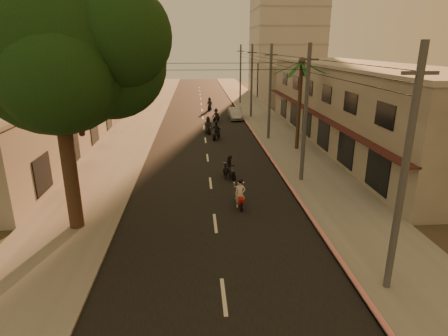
{
  "coord_description": "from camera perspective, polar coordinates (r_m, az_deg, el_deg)",
  "views": [
    {
      "loc": [
        -0.87,
        -15.6,
        8.82
      ],
      "look_at": [
        0.75,
        5.83,
        1.77
      ],
      "focal_mm": 30.0,
      "sensor_mm": 36.0,
      "label": 1
    }
  ],
  "objects": [
    {
      "name": "palm_tree",
      "position": [
        32.86,
        11.75,
        14.89
      ],
      "size": [
        5.0,
        5.0,
        8.2
      ],
      "color": "black",
      "rests_on": "ground"
    },
    {
      "name": "filler_left_far",
      "position": [
        69.07,
        -15.68,
        13.09
      ],
      "size": [
        8.0,
        14.0,
        7.0
      ],
      "primitive_type": "cube",
      "color": "gray",
      "rests_on": "ground"
    },
    {
      "name": "ground",
      "position": [
        17.94,
        -1.01,
        -11.29
      ],
      "size": [
        160.0,
        160.0,
        0.0
      ],
      "primitive_type": "plane",
      "color": "#383023",
      "rests_on": "ground"
    },
    {
      "name": "utility_poles",
      "position": [
        36.36,
        7.13,
        14.43
      ],
      "size": [
        1.2,
        48.26,
        9.0
      ],
      "color": "#38383A",
      "rests_on": "ground"
    },
    {
      "name": "road",
      "position": [
        36.68,
        -2.84,
        4.24
      ],
      "size": [
        10.0,
        140.0,
        0.02
      ],
      "primitive_type": "cube",
      "color": "black",
      "rests_on": "ground"
    },
    {
      "name": "scooter_far_a",
      "position": [
        39.27,
        -2.45,
        6.41
      ],
      "size": [
        1.04,
        1.87,
        1.85
      ],
      "rotation": [
        0.0,
        0.0,
        0.17
      ],
      "color": "black",
      "rests_on": "ground"
    },
    {
      "name": "sidewalk_right",
      "position": [
        37.6,
        8.69,
        4.48
      ],
      "size": [
        5.0,
        140.0,
        0.12
      ],
      "primitive_type": "cube",
      "color": "slate",
      "rests_on": "ground"
    },
    {
      "name": "curb_stripe",
      "position": [
        32.37,
        6.48,
        2.42
      ],
      "size": [
        0.2,
        60.0,
        0.2
      ],
      "primitive_type": "cube",
      "color": "red",
      "rests_on": "ground"
    },
    {
      "name": "parked_car",
      "position": [
        47.4,
        1.75,
        8.29
      ],
      "size": [
        1.55,
        4.29,
        1.41
      ],
      "primitive_type": "imported",
      "rotation": [
        0.0,
        0.0,
        0.01
      ],
      "color": "gray",
      "rests_on": "ground"
    },
    {
      "name": "scooter_mid_b",
      "position": [
        36.76,
        -1.2,
        5.64
      ],
      "size": [
        1.34,
        1.79,
        1.87
      ],
      "rotation": [
        0.0,
        0.0,
        -0.4
      ],
      "color": "black",
      "rests_on": "ground"
    },
    {
      "name": "filler_right",
      "position": [
        62.66,
        9.67,
        12.58
      ],
      "size": [
        8.0,
        14.0,
        6.0
      ],
      "primitive_type": "cube",
      "color": "gray",
      "rests_on": "ground"
    },
    {
      "name": "distant_tower",
      "position": [
        73.74,
        9.63,
        21.96
      ],
      "size": [
        12.1,
        12.1,
        28.0
      ],
      "color": "#B7B5B2",
      "rests_on": "ground"
    },
    {
      "name": "scooter_far_c",
      "position": [
        54.02,
        -2.22,
        9.66
      ],
      "size": [
        1.08,
        1.88,
        1.87
      ],
      "rotation": [
        0.0,
        0.0,
        -0.2
      ],
      "color": "black",
      "rests_on": "ground"
    },
    {
      "name": "scooter_far_b",
      "position": [
        45.69,
        -1.21,
        8.0
      ],
      "size": [
        1.46,
        1.55,
        1.64
      ],
      "rotation": [
        0.0,
        0.0,
        -0.45
      ],
      "color": "black",
      "rests_on": "ground"
    },
    {
      "name": "sidewalk_left",
      "position": [
        37.25,
        -14.48,
        3.98
      ],
      "size": [
        5.0,
        140.0,
        0.12
      ],
      "primitive_type": "cube",
      "color": "slate",
      "rests_on": "ground"
    },
    {
      "name": "filler_left_near",
      "position": [
        51.73,
        -19.27,
        9.81
      ],
      "size": [
        8.0,
        14.0,
        4.4
      ],
      "primitive_type": "cube",
      "color": "gray",
      "rests_on": "ground"
    },
    {
      "name": "broadleaf_tree",
      "position": [
        18.65,
        -23.17,
        15.72
      ],
      "size": [
        9.6,
        8.7,
        12.1
      ],
      "color": "black",
      "rests_on": "ground"
    },
    {
      "name": "shophouse_row",
      "position": [
        37.08,
        19.55,
        9.12
      ],
      "size": [
        8.8,
        34.2,
        7.3
      ],
      "color": "gray",
      "rests_on": "ground"
    },
    {
      "name": "scooter_red",
      "position": [
        21.29,
        2.48,
        -4.1
      ],
      "size": [
        0.67,
        1.78,
        1.74
      ],
      "rotation": [
        0.0,
        0.0,
        0.02
      ],
      "color": "black",
      "rests_on": "ground"
    },
    {
      "name": "left_building",
      "position": [
        32.97,
        -27.79,
        5.19
      ],
      "size": [
        8.2,
        24.2,
        5.2
      ],
      "color": "gray",
      "rests_on": "ground"
    },
    {
      "name": "scooter_mid_a",
      "position": [
        25.8,
        0.9,
        0.03
      ],
      "size": [
        1.24,
        1.66,
        1.73
      ],
      "rotation": [
        0.0,
        0.0,
        0.4
      ],
      "color": "black",
      "rests_on": "ground"
    }
  ]
}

